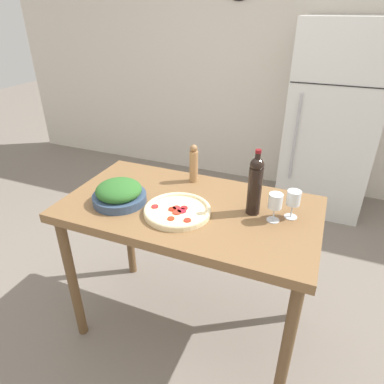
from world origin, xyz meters
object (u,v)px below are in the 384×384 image
Objects in this scene: refrigerator at (331,121)px; wine_glass_near at (275,203)px; pepper_mill at (194,164)px; wine_glass_far at (293,199)px; salad_bowl at (119,193)px; homemade_pizza at (177,211)px; wine_bottle at (255,185)px.

refrigerator reaches higher than wine_glass_near.
refrigerator reaches higher than pepper_mill.
wine_glass_near and wine_glass_far have the same top height.
salad_bowl is 0.84× the size of homemade_pizza.
wine_bottle reaches higher than salad_bowl.
salad_bowl is (-0.86, -0.19, -0.05)m from wine_glass_far.
wine_bottle is 0.13m from wine_glass_near.
refrigerator is 5.16× the size of wine_bottle.
refrigerator is at bearing 64.32° from salad_bowl.
pepper_mill is 0.68× the size of homemade_pizza.
pepper_mill is at bearing 154.26° from wine_glass_near.
refrigerator is 6.18× the size of salad_bowl.
refrigerator is 1.92m from wine_glass_near.
wine_glass_near is 0.43× the size of homemade_pizza.
pepper_mill is (-0.51, 0.25, 0.01)m from wine_glass_near.
refrigerator reaches higher than salad_bowl.
wine_glass_near is 0.57m from pepper_mill.
salad_bowl is (-0.98, -2.03, 0.08)m from refrigerator.
homemade_pizza is (-0.46, -0.12, -0.08)m from wine_glass_near.
wine_bottle is 1.00× the size of homemade_pizza.
wine_glass_near reaches higher than homemade_pizza.
refrigerator is 11.99× the size of wine_glass_far.
salad_bowl is at bearing -115.68° from refrigerator.
salad_bowl is (-0.68, -0.16, -0.11)m from wine_bottle.
wine_glass_far is (0.18, 0.03, -0.06)m from wine_bottle.
wine_bottle is 1.20× the size of salad_bowl.
pepper_mill is at bearing 162.51° from wine_glass_far.
wine_bottle is at bearing 13.41° from salad_bowl.
wine_glass_near is 1.00× the size of wine_glass_far.
wine_glass_far is (0.08, 0.06, 0.00)m from wine_glass_near.
wine_bottle is 0.40m from homemade_pizza.
wine_bottle is 0.19m from wine_glass_far.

